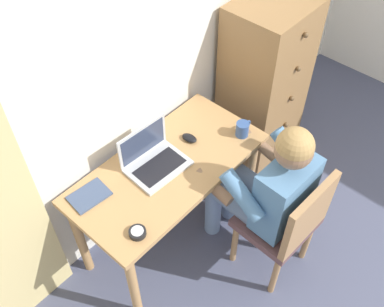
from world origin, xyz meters
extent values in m
cube|color=silver|center=(0.00, 2.20, 1.25)|extent=(4.80, 0.05, 2.50)
cube|color=tan|center=(-0.37, 1.84, 0.72)|extent=(1.20, 0.59, 0.03)
cylinder|color=tan|center=(-0.91, 1.60, 0.35)|extent=(0.06, 0.06, 0.70)
cylinder|color=tan|center=(0.17, 1.60, 0.35)|extent=(0.06, 0.06, 0.70)
cylinder|color=tan|center=(-0.91, 2.07, 0.35)|extent=(0.06, 0.06, 0.70)
cylinder|color=tan|center=(0.17, 2.07, 0.35)|extent=(0.06, 0.06, 0.70)
cube|color=olive|center=(0.71, 1.92, 0.64)|extent=(0.56, 0.45, 1.28)
sphere|color=brown|center=(0.71, 1.68, 0.13)|extent=(0.04, 0.04, 0.04)
sphere|color=brown|center=(0.71, 1.68, 0.38)|extent=(0.04, 0.04, 0.04)
sphere|color=brown|center=(0.71, 1.68, 0.64)|extent=(0.04, 0.04, 0.04)
sphere|color=brown|center=(0.71, 1.68, 0.90)|extent=(0.04, 0.04, 0.04)
sphere|color=brown|center=(0.71, 1.68, 1.15)|extent=(0.04, 0.04, 0.04)
cube|color=brown|center=(-0.07, 1.24, 0.44)|extent=(0.44, 0.42, 0.05)
cube|color=#9E754C|center=(-0.08, 1.06, 0.67)|extent=(0.42, 0.06, 0.42)
cylinder|color=#9E754C|center=(0.11, 1.39, 0.21)|extent=(0.04, 0.04, 0.41)
cylinder|color=#9E754C|center=(-0.23, 1.40, 0.21)|extent=(0.04, 0.04, 0.41)
cylinder|color=#9E754C|center=(0.09, 1.07, 0.21)|extent=(0.04, 0.04, 0.41)
cylinder|color=#9E754C|center=(-0.25, 1.08, 0.21)|extent=(0.04, 0.04, 0.41)
cylinder|color=#6B84AD|center=(0.03, 1.45, 0.48)|extent=(0.16, 0.41, 0.14)
cylinder|color=#6B84AD|center=(-0.15, 1.46, 0.48)|extent=(0.16, 0.41, 0.14)
cylinder|color=#6B84AD|center=(0.04, 1.65, 0.24)|extent=(0.11, 0.11, 0.48)
cylinder|color=#6B84AD|center=(-0.14, 1.66, 0.24)|extent=(0.11, 0.11, 0.48)
cube|color=teal|center=(-0.07, 1.23, 0.71)|extent=(0.37, 0.22, 0.46)
cylinder|color=teal|center=(0.15, 1.35, 0.79)|extent=(0.10, 0.30, 0.25)
cylinder|color=teal|center=(-0.29, 1.37, 0.79)|extent=(0.10, 0.30, 0.25)
cylinder|color=#846047|center=(0.16, 1.55, 0.69)|extent=(0.08, 0.27, 0.11)
cylinder|color=#846047|center=(-0.28, 1.57, 0.69)|extent=(0.08, 0.27, 0.11)
sphere|color=#846047|center=(-0.07, 1.24, 1.07)|extent=(0.20, 0.20, 0.20)
sphere|color=#9E7A47|center=(-0.07, 1.24, 1.10)|extent=(0.20, 0.20, 0.20)
cube|color=#B7BABF|center=(-0.42, 1.87, 0.75)|extent=(0.35, 0.26, 0.02)
cube|color=black|center=(-0.42, 1.86, 0.76)|extent=(0.29, 0.17, 0.00)
cube|color=#B7BABF|center=(-0.41, 1.99, 0.87)|extent=(0.34, 0.03, 0.22)
cube|color=#2D3851|center=(-0.41, 1.98, 0.87)|extent=(0.31, 0.02, 0.18)
ellipsoid|color=black|center=(-0.13, 1.88, 0.76)|extent=(0.07, 0.10, 0.03)
cylinder|color=black|center=(-0.80, 1.64, 0.75)|extent=(0.09, 0.09, 0.03)
cylinder|color=silver|center=(-0.80, 1.64, 0.77)|extent=(0.06, 0.06, 0.00)
cube|color=#3D4C6B|center=(-0.81, 2.00, 0.75)|extent=(0.22, 0.17, 0.01)
cylinder|color=#33518C|center=(0.12, 1.67, 0.79)|extent=(0.08, 0.08, 0.09)
torus|color=#33518C|center=(0.17, 1.67, 0.79)|extent=(0.06, 0.01, 0.06)
camera|label=1|loc=(-1.53, 0.62, 2.71)|focal=41.96mm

